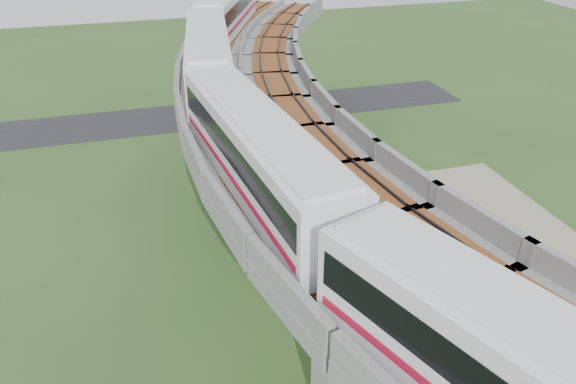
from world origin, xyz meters
name	(u,v)px	position (x,y,z in m)	size (l,w,h in m)	color
ground	(268,281)	(0.00, 0.00, 0.00)	(160.00, 160.00, 0.00)	#315120
dirt_lot	(477,262)	(14.00, -2.00, 0.02)	(18.00, 26.00, 0.04)	gray
asphalt_road	(199,116)	(0.00, 30.00, 0.01)	(60.00, 8.00, 0.03)	#232326
viaduct	(329,146)	(3.84, 0.00, 9.05)	(19.58, 73.98, 11.40)	#99968E
metro_train	(268,96)	(0.35, 0.34, 12.31)	(10.71, 61.34, 3.64)	white
fence	(407,247)	(9.75, 0.00, 0.75)	(3.87, 38.73, 1.50)	#2D382D
tree_0	(323,110)	(11.63, 22.63, 2.14)	(2.36, 2.36, 3.15)	#382314
tree_1	(326,137)	(9.74, 16.29, 1.99)	(3.09, 3.09, 3.30)	#382314
tree_2	(320,167)	(7.15, 10.71, 2.06)	(2.76, 2.76, 3.23)	#382314
tree_3	(335,198)	(6.63, 5.71, 1.95)	(1.98, 1.98, 2.80)	#382314
tree_4	(386,254)	(7.09, -2.17, 2.21)	(2.20, 2.20, 3.16)	#382314
tree_5	(417,290)	(7.31, -5.79, 2.16)	(2.76, 2.76, 3.34)	#382314
tree_6	(512,379)	(8.66, -12.73, 1.93)	(2.57, 2.57, 3.03)	#382314
car_white	(416,287)	(8.48, -3.84, 0.58)	(1.28, 3.17, 1.08)	silver
car_red	(456,235)	(13.89, 0.62, 0.56)	(1.09, 3.13, 1.03)	#A8130F
car_dark	(461,236)	(14.08, 0.25, 0.72)	(1.91, 4.69, 1.36)	black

